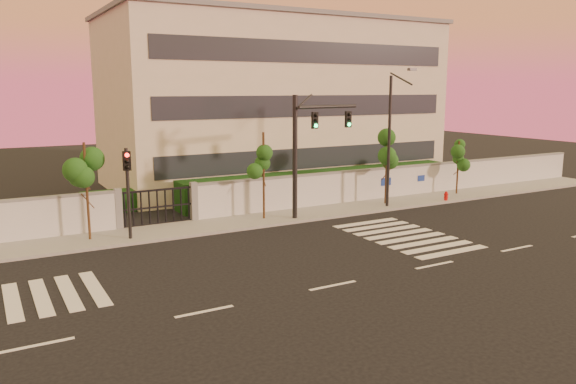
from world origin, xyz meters
The scene contains 14 objects.
ground centered at (0.00, 0.00, 0.00)m, with size 120.00×120.00×0.00m, color black.
sidewalk centered at (0.00, 10.50, 0.07)m, with size 60.00×3.00×0.15m, color gray.
perimeter_wall centered at (0.10, 12.00, 1.07)m, with size 60.00×0.36×2.20m.
hedge_row centered at (1.17, 14.74, 0.82)m, with size 41.00×4.25×1.80m.
institutional_building centered at (9.00, 21.99, 6.16)m, with size 24.40×12.40×12.25m.
road_markings centered at (-1.58, 3.76, 0.01)m, with size 57.00×7.62×0.02m.
street_tree_c centered at (-6.67, 10.59, 3.47)m, with size 1.50×1.19×4.72m.
street_tree_d centered at (2.45, 10.45, 3.57)m, with size 1.48×1.18×4.86m.
street_tree_e centered at (10.86, 10.44, 3.28)m, with size 1.54×1.22×4.45m.
street_tree_f centered at (17.17, 10.69, 2.73)m, with size 1.42×1.13×3.70m.
traffic_signal_main centered at (4.80, 9.66, 4.31)m, with size 4.30×0.85×6.82m.
traffic_signal_secondary centered at (-4.98, 9.77, 2.82)m, with size 0.35×0.34×4.44m.
streetlight_east centered at (10.41, 9.56, 4.46)m, with size 0.49×1.99×8.25m.
fire_hydrant centered at (14.80, 9.28, 0.36)m, with size 0.29×0.27×0.73m.
Camera 1 is at (-11.02, -16.34, 7.13)m, focal length 35.00 mm.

